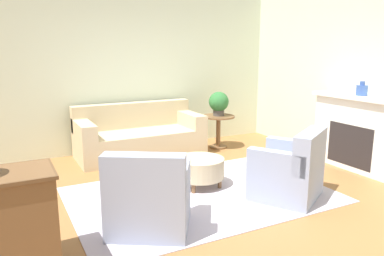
{
  "coord_description": "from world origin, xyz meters",
  "views": [
    {
      "loc": [
        -2.16,
        -3.9,
        1.82
      ],
      "look_at": [
        0.15,
        0.55,
        0.75
      ],
      "focal_mm": 35.0,
      "sensor_mm": 36.0,
      "label": 1
    }
  ],
  "objects_px": {
    "couch": "(139,137)",
    "side_table": "(218,126)",
    "armchair_right": "(290,172)",
    "vase_mantel_near": "(362,90)",
    "potted_plant_on_side_table": "(219,103)",
    "ottoman_table": "(200,168)",
    "armchair_left": "(149,199)"
  },
  "relations": [
    {
      "from": "couch",
      "to": "side_table",
      "type": "distance_m",
      "value": 1.48
    },
    {
      "from": "armchair_right",
      "to": "side_table",
      "type": "bearing_deg",
      "value": 79.25
    },
    {
      "from": "armchair_right",
      "to": "ottoman_table",
      "type": "height_order",
      "value": "armchair_right"
    },
    {
      "from": "vase_mantel_near",
      "to": "armchair_left",
      "type": "bearing_deg",
      "value": -173.3
    },
    {
      "from": "side_table",
      "to": "armchair_right",
      "type": "bearing_deg",
      "value": -100.75
    },
    {
      "from": "couch",
      "to": "side_table",
      "type": "relative_size",
      "value": 3.5
    },
    {
      "from": "ottoman_table",
      "to": "side_table",
      "type": "xyz_separation_m",
      "value": [
        1.26,
        1.6,
        0.16
      ]
    },
    {
      "from": "couch",
      "to": "vase_mantel_near",
      "type": "height_order",
      "value": "vase_mantel_near"
    },
    {
      "from": "couch",
      "to": "side_table",
      "type": "bearing_deg",
      "value": -7.92
    },
    {
      "from": "armchair_right",
      "to": "potted_plant_on_side_table",
      "type": "height_order",
      "value": "potted_plant_on_side_table"
    },
    {
      "from": "couch",
      "to": "vase_mantel_near",
      "type": "distance_m",
      "value": 3.61
    },
    {
      "from": "armchair_right",
      "to": "ottoman_table",
      "type": "bearing_deg",
      "value": 132.65
    },
    {
      "from": "ottoman_table",
      "to": "armchair_left",
      "type": "bearing_deg",
      "value": -140.62
    },
    {
      "from": "couch",
      "to": "potted_plant_on_side_table",
      "type": "bearing_deg",
      "value": -7.92
    },
    {
      "from": "armchair_left",
      "to": "ottoman_table",
      "type": "distance_m",
      "value": 1.36
    },
    {
      "from": "vase_mantel_near",
      "to": "potted_plant_on_side_table",
      "type": "relative_size",
      "value": 0.48
    },
    {
      "from": "armchair_left",
      "to": "armchair_right",
      "type": "xyz_separation_m",
      "value": [
        1.84,
        0.0,
        0.0
      ]
    },
    {
      "from": "armchair_right",
      "to": "vase_mantel_near",
      "type": "height_order",
      "value": "vase_mantel_near"
    },
    {
      "from": "armchair_left",
      "to": "potted_plant_on_side_table",
      "type": "xyz_separation_m",
      "value": [
        2.31,
        2.46,
        0.51
      ]
    },
    {
      "from": "couch",
      "to": "ottoman_table",
      "type": "xyz_separation_m",
      "value": [
        0.21,
        -1.8,
        -0.06
      ]
    },
    {
      "from": "side_table",
      "to": "potted_plant_on_side_table",
      "type": "bearing_deg",
      "value": -45.0
    },
    {
      "from": "armchair_left",
      "to": "side_table",
      "type": "xyz_separation_m",
      "value": [
        2.31,
        2.46,
        0.08
      ]
    },
    {
      "from": "armchair_right",
      "to": "vase_mantel_near",
      "type": "relative_size",
      "value": 4.94
    },
    {
      "from": "armchair_right",
      "to": "vase_mantel_near",
      "type": "bearing_deg",
      "value": 13.83
    },
    {
      "from": "armchair_left",
      "to": "vase_mantel_near",
      "type": "bearing_deg",
      "value": 6.7
    },
    {
      "from": "side_table",
      "to": "potted_plant_on_side_table",
      "type": "distance_m",
      "value": 0.43
    },
    {
      "from": "couch",
      "to": "armchair_right",
      "type": "height_order",
      "value": "couch"
    },
    {
      "from": "armchair_left",
      "to": "side_table",
      "type": "bearing_deg",
      "value": 46.77
    },
    {
      "from": "armchair_left",
      "to": "armchair_right",
      "type": "relative_size",
      "value": 1.0
    },
    {
      "from": "couch",
      "to": "armchair_left",
      "type": "distance_m",
      "value": 2.79
    },
    {
      "from": "couch",
      "to": "side_table",
      "type": "height_order",
      "value": "couch"
    },
    {
      "from": "side_table",
      "to": "potted_plant_on_side_table",
      "type": "xyz_separation_m",
      "value": [
        0.0,
        -0.0,
        0.43
      ]
    }
  ]
}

